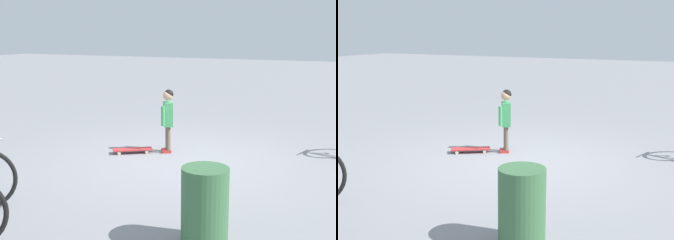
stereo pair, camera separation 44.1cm
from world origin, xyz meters
TOP-DOWN VIEW (x-y plane):
  - ground_plane at (0.00, 0.00)m, footprint 50.00×50.00m
  - child_person at (0.42, 0.45)m, footprint 0.41×0.26m
  - skateboard at (0.12, 0.97)m, footprint 0.52×0.65m
  - trash_bin at (-2.47, -1.21)m, footprint 0.45×0.45m

SIDE VIEW (x-z plane):
  - ground_plane at x=0.00m, z-range 0.00..0.00m
  - skateboard at x=0.12m, z-range 0.02..0.10m
  - trash_bin at x=-2.47m, z-range 0.00..0.76m
  - child_person at x=0.42m, z-range 0.13..1.19m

